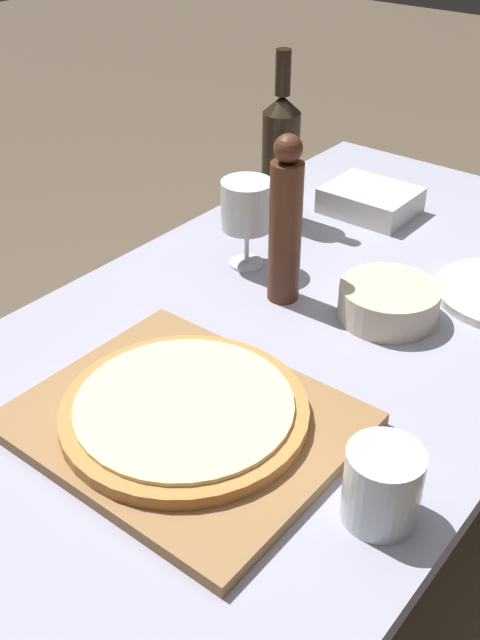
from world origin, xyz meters
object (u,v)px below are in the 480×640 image
at_px(wine_bottle, 281,156).
at_px(small_bowl, 388,302).
at_px(wine_glass, 247,207).
at_px(pepper_mill, 285,224).
at_px(pizza, 184,410).

distance_m(wine_bottle, small_bowl, 0.40).
distance_m(wine_glass, small_bowl, 0.29).
relative_size(pepper_mill, wine_glass, 1.77).
height_order(wine_glass, small_bowl, wine_glass).
distance_m(pepper_mill, small_bowl, 0.20).
xyz_separation_m(wine_bottle, small_bowl, (0.34, -0.18, -0.10)).
xyz_separation_m(pizza, wine_bottle, (-0.27, 0.57, 0.10)).
distance_m(wine_bottle, pepper_mill, 0.29).
bearing_deg(pepper_mill, wine_glass, 156.47).
xyz_separation_m(pizza, small_bowl, (0.07, 0.39, -0.00)).
distance_m(pizza, wine_glass, 0.44).
bearing_deg(wine_glass, wine_bottle, 108.99).
distance_m(pepper_mill, wine_glass, 0.13).
relative_size(wine_bottle, small_bowl, 2.08).
height_order(pizza, wine_glass, wine_glass).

